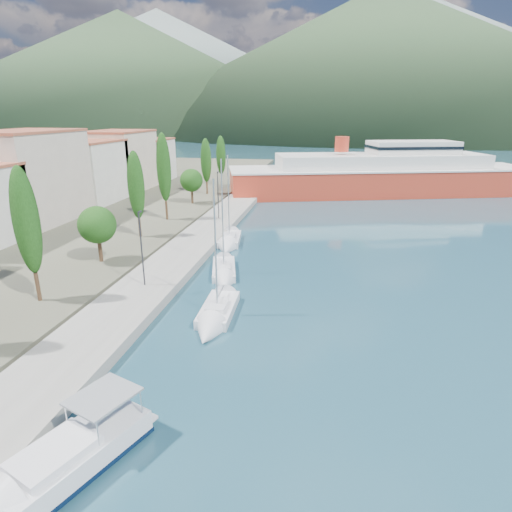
# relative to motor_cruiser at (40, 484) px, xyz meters

# --- Properties ---
(ground) EXTENTS (1400.00, 1400.00, 0.00)m
(ground) POSITION_rel_motor_cruiser_xyz_m (4.91, 125.84, -0.54)
(ground) COLOR #224A5A
(quay) EXTENTS (5.00, 88.00, 0.80)m
(quay) POSITION_rel_motor_cruiser_xyz_m (-4.09, 31.84, -0.14)
(quay) COLOR gray
(quay) RESTS_ON ground
(hills_far) EXTENTS (1480.00, 900.00, 180.00)m
(hills_far) POSITION_rel_motor_cruiser_xyz_m (143.49, 624.57, 76.85)
(hills_far) COLOR slate
(hills_far) RESTS_ON ground
(hills_near) EXTENTS (1010.00, 520.00, 115.00)m
(hills_near) POSITION_rel_motor_cruiser_xyz_m (102.95, 378.34, 48.64)
(hills_near) COLOR #2F482A
(hills_near) RESTS_ON ground
(town_buildings) EXTENTS (9.20, 69.20, 11.30)m
(town_buildings) POSITION_rel_motor_cruiser_xyz_m (-27.09, 42.75, 5.03)
(town_buildings) COLOR beige
(town_buildings) RESTS_ON land_strip
(tree_row) EXTENTS (3.46, 63.15, 11.01)m
(tree_row) POSITION_rel_motor_cruiser_xyz_m (-10.70, 37.21, 5.21)
(tree_row) COLOR #47301E
(tree_row) RESTS_ON land_strip
(lamp_posts) EXTENTS (0.15, 46.19, 6.06)m
(lamp_posts) POSITION_rel_motor_cruiser_xyz_m (-4.09, 19.18, 3.54)
(lamp_posts) COLOR #2D2D33
(lamp_posts) RESTS_ON quay
(motor_cruiser) EXTENTS (5.66, 9.20, 3.27)m
(motor_cruiser) POSITION_rel_motor_cruiser_xyz_m (0.00, 0.00, 0.00)
(motor_cruiser) COLOR black
(motor_cruiser) RESTS_ON ground
(sailboat_near) EXTENTS (2.59, 7.65, 10.85)m
(sailboat_near) POSITION_rel_motor_cruiser_xyz_m (2.79, 14.65, -0.24)
(sailboat_near) COLOR silver
(sailboat_near) RESTS_ON ground
(sailboat_mid) EXTENTS (3.89, 8.02, 11.16)m
(sailboat_mid) POSITION_rel_motor_cruiser_xyz_m (1.44, 23.05, -0.26)
(sailboat_mid) COLOR silver
(sailboat_mid) RESTS_ON ground
(sailboat_far) EXTENTS (3.34, 7.51, 10.66)m
(sailboat_far) POSITION_rel_motor_cruiser_xyz_m (-0.50, 32.57, -0.24)
(sailboat_far) COLOR silver
(sailboat_far) RESTS_ON ground
(ferry) EXTENTS (54.42, 25.53, 10.60)m
(ferry) POSITION_rel_motor_cruiser_xyz_m (18.89, 68.49, 2.69)
(ferry) COLOR red
(ferry) RESTS_ON ground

